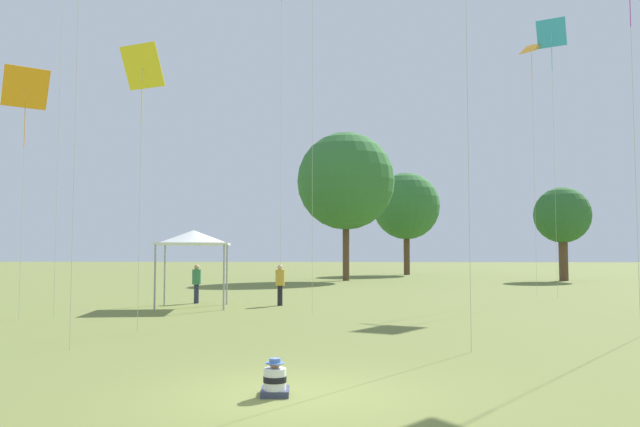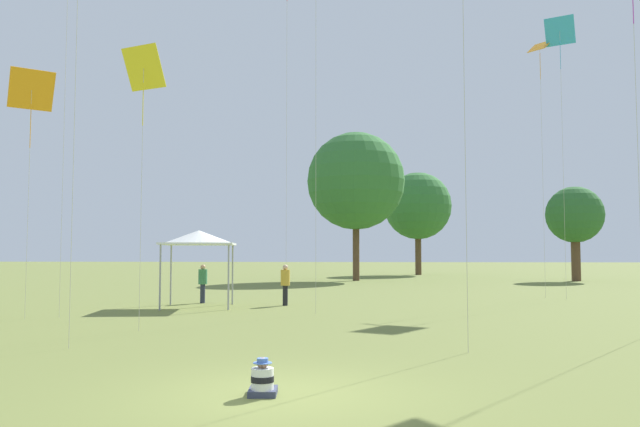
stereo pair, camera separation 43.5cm
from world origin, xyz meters
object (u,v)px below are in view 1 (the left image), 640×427
(kite_4, at_px, (26,91))
(canopy_tent, at_px, (193,238))
(seated_toddler, at_px, (275,381))
(distant_tree_0, at_px, (346,181))
(person_standing_3, at_px, (197,280))
(distant_tree_2, at_px, (562,216))
(kite_1, at_px, (551,38))
(distant_tree_1, at_px, (406,206))
(kite_2, at_px, (142,71))
(kite_8, at_px, (532,57))
(person_standing_2, at_px, (280,281))

(kite_4, bearing_deg, canopy_tent, -125.82)
(seated_toddler, distance_m, distant_tree_0, 41.73)
(person_standing_3, bearing_deg, distant_tree_2, 160.96)
(kite_1, distance_m, distant_tree_1, 34.85)
(distant_tree_1, bearing_deg, kite_2, -103.23)
(kite_1, bearing_deg, person_standing_3, 82.55)
(person_standing_3, xyz_separation_m, kite_4, (-4.15, -7.04, 6.73))
(seated_toddler, height_order, kite_8, kite_8)
(kite_4, relative_size, kite_8, 0.65)
(kite_2, distance_m, distant_tree_1, 49.00)
(kite_4, xyz_separation_m, distant_tree_0, (10.29, 30.44, 0.36))
(seated_toddler, xyz_separation_m, kite_2, (-4.94, 7.67, 7.26))
(person_standing_2, xyz_separation_m, distant_tree_1, (8.30, 38.77, 6.08))
(person_standing_3, bearing_deg, distant_tree_0, -169.40)
(seated_toddler, bearing_deg, distant_tree_2, 61.75)
(kite_4, relative_size, distant_tree_0, 0.70)
(distant_tree_0, height_order, distant_tree_2, distant_tree_0)
(person_standing_2, distance_m, kite_4, 12.07)
(person_standing_2, distance_m, distant_tree_0, 25.49)
(kite_1, height_order, distant_tree_2, kite_1)
(seated_toddler, relative_size, kite_2, 0.07)
(person_standing_3, distance_m, canopy_tent, 2.83)
(canopy_tent, bearing_deg, seated_toddler, -70.53)
(kite_4, bearing_deg, seated_toddler, 140.50)
(kite_8, relative_size, distant_tree_0, 1.07)
(seated_toddler, bearing_deg, kite_4, 128.37)
(distant_tree_2, bearing_deg, distant_tree_0, -177.30)
(person_standing_3, relative_size, kite_2, 0.21)
(distant_tree_1, bearing_deg, distant_tree_0, -112.65)
(canopy_tent, xyz_separation_m, kite_1, (16.39, 5.86, 10.06))
(kite_8, bearing_deg, distant_tree_2, 158.69)
(person_standing_2, height_order, distant_tree_0, distant_tree_0)
(person_standing_2, bearing_deg, person_standing_3, 64.12)
(seated_toddler, xyz_separation_m, distant_tree_0, (0.28, 40.98, 7.87))
(kite_4, height_order, distant_tree_2, kite_4)
(person_standing_3, distance_m, kite_1, 20.91)
(person_standing_2, bearing_deg, kite_1, -81.61)
(kite_1, distance_m, kite_8, 1.28)
(kite_8, xyz_separation_m, distant_tree_0, (-9.85, 18.98, -4.07))
(seated_toddler, distance_m, person_standing_3, 18.54)
(distant_tree_0, bearing_deg, kite_2, -98.90)
(kite_1, distance_m, distant_tree_0, 22.87)
(seated_toddler, distance_m, kite_4, 16.35)
(kite_4, xyz_separation_m, distant_tree_2, (27.82, 31.27, -2.49))
(person_standing_3, bearing_deg, kite_2, 30.63)
(seated_toddler, xyz_separation_m, distant_tree_1, (6.28, 55.36, 6.87))
(kite_2, relative_size, distant_tree_0, 0.68)
(kite_2, relative_size, distant_tree_1, 0.77)
(distant_tree_0, bearing_deg, person_standing_3, -104.70)
(kite_4, height_order, kite_8, kite_8)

